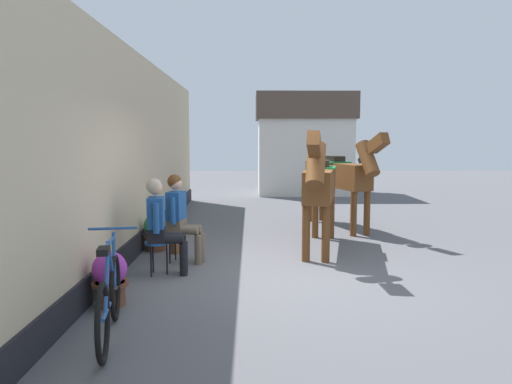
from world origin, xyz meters
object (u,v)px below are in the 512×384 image
(saddled_horse_far, at_px, (340,175))
(leaning_bicycle, at_px, (110,299))
(saddled_horse_near, at_px, (320,184))
(flower_planter_far, at_px, (155,232))
(seated_visitor_near, at_px, (161,221))
(seated_visitor_far, at_px, (180,214))
(flower_planter_near, at_px, (110,278))
(satchel_bag, at_px, (178,247))

(saddled_horse_far, height_order, leaning_bicycle, saddled_horse_far)
(saddled_horse_near, xyz_separation_m, flower_planter_far, (-2.86, -0.00, -0.82))
(seated_visitor_near, relative_size, saddled_horse_far, 0.48)
(seated_visitor_far, xyz_separation_m, saddled_horse_far, (3.02, 2.93, 0.38))
(flower_planter_near, bearing_deg, seated_visitor_near, 74.66)
(flower_planter_near, xyz_separation_m, leaning_bicycle, (0.27, -0.97, 0.06))
(seated_visitor_far, height_order, flower_planter_far, seated_visitor_far)
(saddled_horse_near, relative_size, leaning_bicycle, 1.70)
(saddled_horse_far, distance_m, leaning_bicycle, 6.83)
(satchel_bag, bearing_deg, seated_visitor_near, -152.65)
(satchel_bag, bearing_deg, leaning_bicycle, -153.03)
(satchel_bag, bearing_deg, seated_visitor_far, -139.37)
(flower_planter_far, bearing_deg, seated_visitor_near, -76.15)
(seated_visitor_near, height_order, flower_planter_far, seated_visitor_near)
(flower_planter_near, height_order, leaning_bicycle, leaning_bicycle)
(seated_visitor_far, distance_m, satchel_bag, 0.94)
(flower_planter_near, distance_m, flower_planter_far, 2.87)
(saddled_horse_near, xyz_separation_m, saddled_horse_far, (0.72, 2.10, 0.00))
(saddled_horse_far, distance_m, satchel_bag, 4.04)
(seated_visitor_near, distance_m, saddled_horse_near, 2.94)
(saddled_horse_near, bearing_deg, seated_visitor_near, -147.98)
(saddled_horse_far, height_order, satchel_bag, saddled_horse_far)
(saddled_horse_near, xyz_separation_m, flower_planter_near, (-2.84, -2.87, -0.82))
(saddled_horse_near, distance_m, leaning_bicycle, 4.68)
(saddled_horse_far, xyz_separation_m, leaning_bicycle, (-3.29, -5.94, -0.76))
(seated_visitor_far, relative_size, satchel_bag, 4.96)
(leaning_bicycle, bearing_deg, seated_visitor_far, 84.96)
(saddled_horse_near, xyz_separation_m, satchel_bag, (-2.44, -0.18, -1.06))
(satchel_bag, bearing_deg, saddled_horse_near, -56.61)
(saddled_horse_far, xyz_separation_m, flower_planter_far, (-3.58, -2.10, -0.82))
(seated_visitor_far, height_order, saddled_horse_near, saddled_horse_near)
(saddled_horse_near, bearing_deg, leaning_bicycle, -123.80)
(seated_visitor_far, xyz_separation_m, leaning_bicycle, (-0.27, -3.01, -0.38))
(seated_visitor_near, relative_size, flower_planter_near, 2.17)
(seated_visitor_near, height_order, satchel_bag, seated_visitor_near)
(seated_visitor_far, height_order, saddled_horse_far, saddled_horse_far)
(seated_visitor_near, distance_m, satchel_bag, 1.52)
(flower_planter_far, height_order, satchel_bag, flower_planter_far)
(saddled_horse_near, relative_size, satchel_bag, 10.58)
(seated_visitor_near, bearing_deg, saddled_horse_near, 32.02)
(flower_planter_near, relative_size, flower_planter_far, 1.00)
(saddled_horse_near, bearing_deg, flower_planter_far, -179.99)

